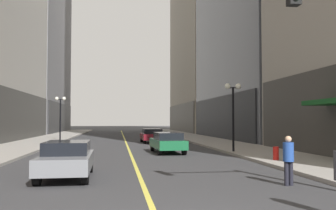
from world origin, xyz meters
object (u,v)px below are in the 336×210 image
Objects in this scene: car_grey at (67,158)px; street_lamp_left_far at (60,109)px; street_lamp_right_mid at (233,102)px; car_green at (168,142)px; pedestrian_in_blue_hoodie at (288,157)px; fire_hydrant_right at (276,155)px; car_maroon at (152,135)px.

street_lamp_left_far reaches higher than car_grey.
street_lamp_right_mid is (12.80, -15.01, 0.00)m from street_lamp_left_far.
street_lamp_left_far is at bearing 122.32° from car_green.
pedestrian_in_blue_hoodie reaches higher than fire_hydrant_right.
street_lamp_left_far reaches higher than car_green.
street_lamp_right_mid is at bearing 95.55° from fire_hydrant_right.
car_green is 5.69× the size of fire_hydrant_right.
car_green is 2.86× the size of pedestrian_in_blue_hoodie.
car_maroon is 0.93× the size of street_lamp_right_mid.
pedestrian_in_blue_hoodie is at bearing -19.45° from car_grey.
car_green is at bearing 100.32° from pedestrian_in_blue_hoodie.
fire_hydrant_right is (0.50, -5.14, -2.86)m from street_lamp_right_mid.
fire_hydrant_right is (4.52, -6.27, -0.32)m from car_green.
car_maroon reaches higher than fire_hydrant_right.
fire_hydrant_right is at bearing -75.18° from car_maroon.
street_lamp_right_mid reaches higher than car_green.
car_green is 1.03× the size of street_lamp_left_far.
car_green and car_maroon have the same top height.
car_green reaches higher than fire_hydrant_right.
street_lamp_right_mid reaches higher than pedestrian_in_blue_hoodie.
street_lamp_right_mid is (4.02, -1.13, 2.54)m from car_green.
street_lamp_left_far is (-3.75, 23.62, 2.54)m from car_grey.
car_green is 7.74m from fire_hydrant_right.
street_lamp_right_mid reaches higher than car_grey.
car_grey is 24.05m from street_lamp_left_far.
pedestrian_in_blue_hoodie is at bearing -79.68° from car_green.
car_maroon is 0.93× the size of street_lamp_left_far.
pedestrian_in_blue_hoodie is 0.36× the size of street_lamp_left_far.
car_grey is 0.90× the size of car_green.
car_grey is 2.57× the size of pedestrian_in_blue_hoodie.
car_grey is at bearing 160.55° from pedestrian_in_blue_hoodie.
street_lamp_left_far reaches higher than pedestrian_in_blue_hoodie.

